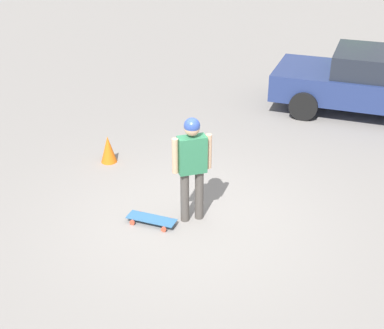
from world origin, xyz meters
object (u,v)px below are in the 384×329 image
Objects in this scene: traffic_cone at (108,149)px; person at (192,160)px; car_parked_near at (373,81)px; skateboard at (151,219)px.

person is at bearing 111.31° from traffic_cone.
car_parked_near is 6.06m from traffic_cone.
car_parked_near reaches higher than traffic_cone.
traffic_cone is at bearing -45.02° from skateboard.
car_parked_near is at bearing -173.19° from traffic_cone.
person is at bearing -147.00° from skateboard.
skateboard is at bearing 64.38° from car_parked_near.
skateboard is (0.62, -0.05, -0.94)m from person.
traffic_cone is at bearing 111.19° from person.
skateboard is 2.26m from traffic_cone.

